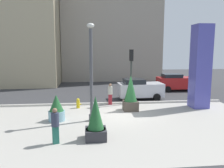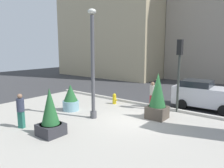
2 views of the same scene
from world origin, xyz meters
name	(u,v)px [view 1 (image 1 of 2)]	position (x,y,z in m)	size (l,w,h in m)	color
ground_plane	(112,102)	(0.00, 4.00, 0.00)	(60.00, 60.00, 0.00)	#38383A
plaza_pavement	(123,125)	(0.00, -2.00, 0.00)	(18.00, 10.00, 0.02)	#ADA89E
curb_strip	(114,103)	(0.00, 3.12, 0.08)	(18.00, 0.24, 0.16)	#B7B2A8
lamp_post	(91,75)	(-1.81, -1.00, 2.87)	(0.44, 0.44, 5.90)	#4C4C51
art_pillar_blue	(200,67)	(6.33, 1.47, 3.09)	(1.21, 1.21, 6.19)	#4C4CAD
potted_plant_curbside	(57,109)	(-3.97, -0.76, 0.76)	(1.01, 1.01, 1.64)	#7AA8B7
potted_plant_near_right	(96,120)	(-1.66, -3.94, 0.96)	(1.03, 1.03, 2.17)	#2D2D33
potted_plant_mid_plaza	(131,94)	(1.01, 1.14, 1.21)	(1.03, 1.03, 2.56)	#4C4238
fire_hydrant	(78,103)	(-2.79, 2.19, 0.37)	(0.36, 0.26, 0.75)	gold
traffic_light_corner	(131,68)	(1.40, 3.06, 2.96)	(0.28, 0.42, 4.38)	#333833
car_passing_lane	(177,82)	(7.43, 8.54, 0.92)	(4.33, 2.09, 1.81)	red
car_curb_east	(140,89)	(2.52, 4.81, 0.92)	(3.97, 2.17, 1.82)	silver
pedestrian_crossing	(55,124)	(-3.54, -4.29, 0.96)	(0.47, 0.47, 1.72)	#236656
pedestrian_by_curb	(110,93)	(-0.28, 3.02, 0.95)	(0.42, 0.42, 1.71)	maroon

